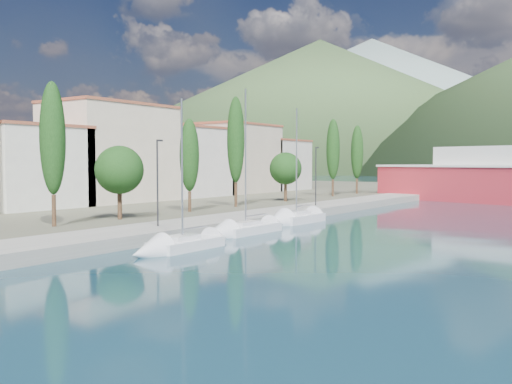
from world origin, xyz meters
The scene contains 8 objects.
quay centered at (-9.00, 26.00, 0.40)m, with size 5.00×88.00×0.80m, color gray.
land_strip centered at (-47.00, 36.00, 0.35)m, with size 70.00×148.00×0.70m, color #565644.
town_buildings centered at (-32.00, 36.91, 5.57)m, with size 9.20×69.20×11.30m.
tree_row centered at (-15.52, 30.65, 5.91)m, with size 3.87×63.95×11.31m.
lamp_posts centered at (-9.00, 15.63, 4.08)m, with size 0.15×44.92×6.06m.
sailboat_near centered at (-3.67, 10.18, 0.27)m, with size 2.09×6.87×9.85m.
sailboat_mid centered at (-5.09, 18.48, 0.28)m, with size 2.28×8.00×11.45m.
sailboat_far centered at (-5.84, 27.22, 0.31)m, with size 2.67×7.46×10.83m.
Camera 1 is at (19.18, -14.03, 5.28)m, focal length 40.00 mm.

